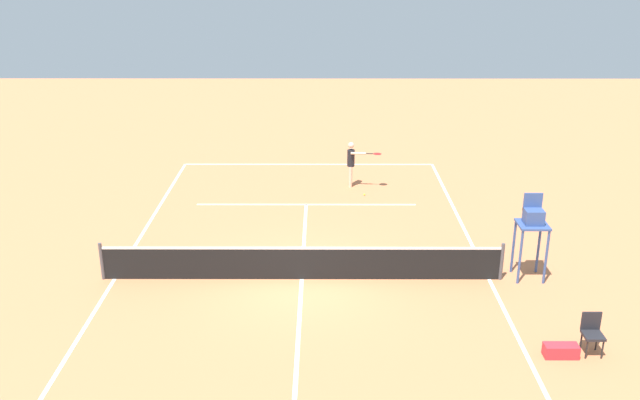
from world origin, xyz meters
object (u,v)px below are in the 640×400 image
object	(u,v)px
tennis_ball	(364,195)
umpire_chair	(533,223)
player_serving	(352,160)
courtside_chair_near	(592,332)
equipment_bag	(561,351)

from	to	relation	value
tennis_ball	umpire_chair	xyz separation A→B (m)	(-4.11, 6.61, 1.57)
umpire_chair	player_serving	bearing A→B (deg)	-59.22
tennis_ball	courtside_chair_near	size ratio (longest dim) A/B	0.07
courtside_chair_near	equipment_bag	world-z (taller)	courtside_chair_near
tennis_ball	courtside_chair_near	distance (m)	11.31
tennis_ball	umpire_chair	world-z (taller)	umpire_chair
umpire_chair	courtside_chair_near	world-z (taller)	umpire_chair
player_serving	courtside_chair_near	bearing A→B (deg)	28.49
umpire_chair	equipment_bag	distance (m)	4.21
player_serving	courtside_chair_near	size ratio (longest dim) A/B	1.82
umpire_chair	equipment_bag	xyz separation A→B (m)	(0.33, 3.94, -1.46)
courtside_chair_near	tennis_ball	bearing A→B (deg)	-66.57
player_serving	courtside_chair_near	xyz separation A→B (m)	(-4.92, 11.37, -0.50)
player_serving	courtside_chair_near	distance (m)	12.40
tennis_ball	courtside_chair_near	bearing A→B (deg)	113.43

